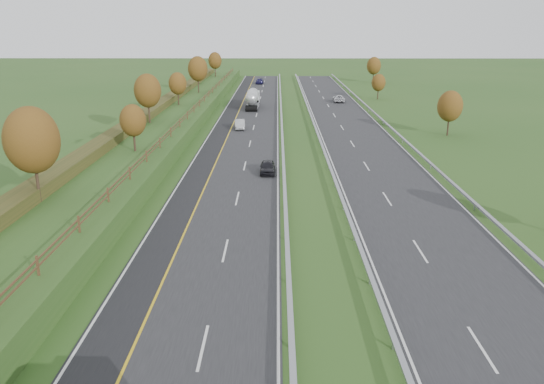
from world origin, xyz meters
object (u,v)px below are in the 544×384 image
Objects in this scene: car_dark_near at (267,167)px; car_oncoming at (339,98)px; road_tanker at (252,98)px; car_silver_mid at (240,124)px; car_small_far at (260,81)px.

car_oncoming is (14.04, 56.54, 0.02)m from car_dark_near.
road_tanker reaches higher than car_oncoming.
road_tanker is 48.48m from car_dark_near.
car_silver_mid is at bearing 61.05° from car_oncoming.
car_oncoming reaches higher than car_dark_near.
car_small_far is (-3.80, 92.50, 0.01)m from car_dark_near.
car_small_far is at bearing 92.56° from car_dark_near.
car_dark_near is at bearing -84.30° from car_small_far.
road_tanker is 19.66m from car_oncoming.
road_tanker is at bearing 27.43° from car_oncoming.
car_dark_near is at bearing -85.39° from car_silver_mid.
car_small_far is (-0.02, 44.18, -1.13)m from road_tanker.
road_tanker is 2.35× the size of car_small_far.
road_tanker is 2.80× the size of car_dark_near.
car_dark_near is at bearing 78.71° from car_oncoming.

